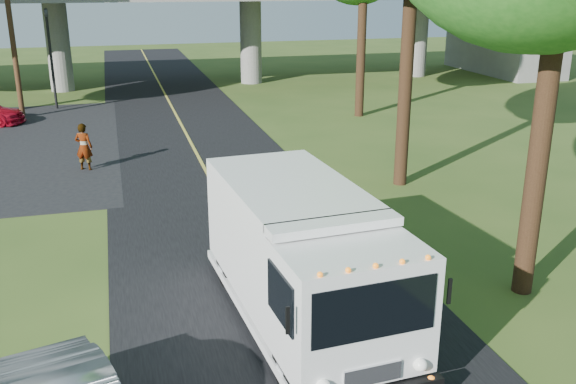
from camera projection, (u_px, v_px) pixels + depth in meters
name	position (u px, v px, depth m)	size (l,w,h in m)	color
ground	(300.00, 350.00, 12.19)	(120.00, 120.00, 0.00)	#38511D
road	(216.00, 190.00, 21.32)	(7.00, 90.00, 0.02)	black
lane_line	(216.00, 189.00, 21.32)	(0.12, 90.00, 0.01)	gold
overpass	(156.00, 14.00, 39.99)	(54.00, 10.00, 7.30)	slate
traffic_signal	(50.00, 48.00, 33.43)	(0.18, 0.22, 5.20)	black
utility_pole	(10.00, 24.00, 30.78)	(1.60, 0.26, 9.00)	#472D19
step_van	(302.00, 254.00, 12.70)	(2.92, 6.81, 2.79)	white
pedestrian	(84.00, 147.00, 23.25)	(0.64, 0.42, 1.75)	gray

